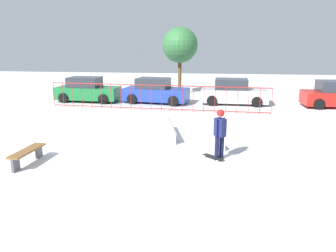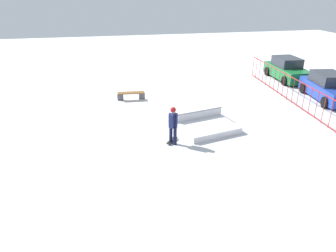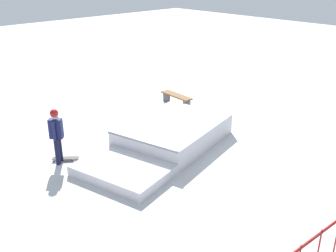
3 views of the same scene
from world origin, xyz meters
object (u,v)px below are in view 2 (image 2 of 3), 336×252
object	(u,v)px
skater	(173,123)
park_bench	(131,94)
skate_ramp	(187,110)
skateboard	(172,140)
parked_car_blue	(328,88)
parked_car_green	(287,70)

from	to	relation	value
skater	park_bench	world-z (taller)	skater
skate_ramp	skateboard	world-z (taller)	skate_ramp
skater	parked_car_blue	size ratio (longest dim) A/B	0.40
parked_car_green	skate_ramp	bearing A→B (deg)	-56.93
parked_car_green	skateboard	bearing A→B (deg)	-49.28
skate_ramp	skater	world-z (taller)	skater
parked_car_green	parked_car_blue	bearing A→B (deg)	2.40
skate_ramp	park_bench	size ratio (longest dim) A/B	3.53
skate_ramp	parked_car_blue	world-z (taller)	parked_car_blue
skateboard	parked_car_blue	world-z (taller)	parked_car_blue
skateboard	park_bench	bearing A→B (deg)	-128.70
skater	parked_car_green	world-z (taller)	skater
skater	skateboard	world-z (taller)	skater
skate_ramp	skateboard	bearing A→B (deg)	-39.20
skate_ramp	parked_car_green	distance (m)	10.49
skater	parked_car_blue	world-z (taller)	skater
park_bench	skateboard	bearing A→B (deg)	11.54
skate_ramp	parked_car_green	bearing A→B (deg)	107.50
skateboard	parked_car_green	world-z (taller)	parked_car_green
parked_car_blue	skateboard	bearing A→B (deg)	-62.55
skater	parked_car_blue	bearing A→B (deg)	156.76
parked_car_green	parked_car_blue	xyz separation A→B (m)	(4.58, -0.01, 0.00)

